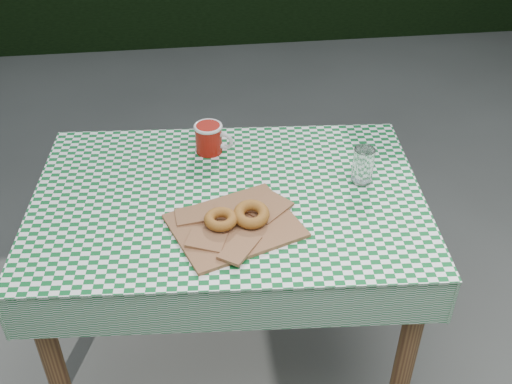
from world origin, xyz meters
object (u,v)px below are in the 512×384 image
Objects in this scene: table at (231,286)px; paper_bag at (235,225)px; drinking_glass at (363,166)px; coffee_mug at (209,138)px.

paper_bag reaches higher than table.
coffee_mug is at bearing 153.08° from drinking_glass.
paper_bag is 0.40m from coffee_mug.
drinking_glass is (0.41, 0.02, 0.44)m from table.
drinking_glass reaches higher than paper_bag.
table is at bearing -56.56° from coffee_mug.
paper_bag is at bearing -83.39° from table.
coffee_mug is (-0.04, 0.25, 0.43)m from table.
paper_bag is 2.87× the size of drinking_glass.
coffee_mug is (-0.05, 0.40, 0.04)m from paper_bag.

